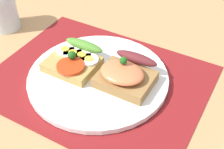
{
  "coord_description": "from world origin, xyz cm",
  "views": [
    {
      "loc": [
        23.83,
        -36.96,
        39.91
      ],
      "look_at": [
        3.0,
        0.0,
        2.81
      ],
      "focal_mm": 50.28,
      "sensor_mm": 36.0,
      "label": 1
    }
  ],
  "objects_px": {
    "drinking_glass": "(1,9)",
    "plate": "(98,77)",
    "sandwich_egg_tomato": "(75,60)",
    "sandwich_salmon": "(126,74)"
  },
  "relations": [
    {
      "from": "plate",
      "to": "sandwich_salmon",
      "type": "xyz_separation_m",
      "value": [
        0.05,
        0.01,
        0.02
      ]
    },
    {
      "from": "drinking_glass",
      "to": "plate",
      "type": "bearing_deg",
      "value": -10.61
    },
    {
      "from": "plate",
      "to": "sandwich_egg_tomato",
      "type": "relative_size",
      "value": 2.71
    },
    {
      "from": "plate",
      "to": "sandwich_egg_tomato",
      "type": "bearing_deg",
      "value": 177.08
    },
    {
      "from": "plate",
      "to": "sandwich_salmon",
      "type": "distance_m",
      "value": 0.06
    },
    {
      "from": "plate",
      "to": "sandwich_egg_tomato",
      "type": "height_order",
      "value": "sandwich_egg_tomato"
    },
    {
      "from": "plate",
      "to": "drinking_glass",
      "type": "height_order",
      "value": "drinking_glass"
    },
    {
      "from": "sandwich_salmon",
      "to": "drinking_glass",
      "type": "relative_size",
      "value": 1.03
    },
    {
      "from": "plate",
      "to": "sandwich_salmon",
      "type": "relative_size",
      "value": 2.7
    },
    {
      "from": "plate",
      "to": "sandwich_salmon",
      "type": "bearing_deg",
      "value": 11.55
    }
  ]
}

